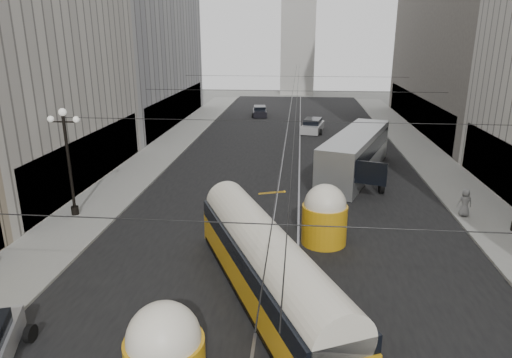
# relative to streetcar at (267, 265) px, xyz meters

# --- Properties ---
(road) EXTENTS (20.00, 85.00, 0.02)m
(road) POSITION_rel_streetcar_xyz_m (0.50, 22.38, -1.59)
(road) COLOR black
(road) RESTS_ON ground
(sidewalk_left) EXTENTS (4.00, 72.00, 0.15)m
(sidewalk_left) POSITION_rel_streetcar_xyz_m (-11.50, 25.88, -1.51)
(sidewalk_left) COLOR gray
(sidewalk_left) RESTS_ON ground
(sidewalk_right) EXTENTS (4.00, 72.00, 0.15)m
(sidewalk_right) POSITION_rel_streetcar_xyz_m (12.50, 25.88, -1.51)
(sidewalk_right) COLOR gray
(sidewalk_right) RESTS_ON ground
(rail_left) EXTENTS (0.12, 85.00, 0.04)m
(rail_left) POSITION_rel_streetcar_xyz_m (-0.25, 22.38, -1.59)
(rail_left) COLOR gray
(rail_left) RESTS_ON ground
(rail_right) EXTENTS (0.12, 85.00, 0.04)m
(rail_right) POSITION_rel_streetcar_xyz_m (1.25, 22.38, -1.59)
(rail_right) COLOR gray
(rail_right) RESTS_ON ground
(distant_tower) EXTENTS (6.00, 6.00, 31.36)m
(distant_tower) POSITION_rel_streetcar_xyz_m (0.50, 69.88, 13.38)
(distant_tower) COLOR #B2AFA8
(distant_tower) RESTS_ON ground
(lamppost_left_mid) EXTENTS (1.86, 0.44, 6.37)m
(lamppost_left_mid) POSITION_rel_streetcar_xyz_m (-12.10, 7.88, 2.16)
(lamppost_left_mid) COLOR black
(lamppost_left_mid) RESTS_ON sidewalk_left
(catenary) EXTENTS (25.00, 72.00, 0.23)m
(catenary) POSITION_rel_streetcar_xyz_m (0.62, 21.38, 4.30)
(catenary) COLOR black
(catenary) RESTS_ON ground
(streetcar) EXTENTS (7.48, 13.72, 3.25)m
(streetcar) POSITION_rel_streetcar_xyz_m (0.00, 0.00, 0.00)
(streetcar) COLOR #C98E11
(streetcar) RESTS_ON ground
(city_bus) EXTENTS (6.81, 13.42, 3.29)m
(city_bus) POSITION_rel_streetcar_xyz_m (5.54, 18.30, 0.21)
(city_bus) COLOR #919596
(city_bus) RESTS_ON ground
(sedan_white_far) EXTENTS (2.81, 5.02, 1.50)m
(sedan_white_far) POSITION_rel_streetcar_xyz_m (2.64, 34.52, -0.91)
(sedan_white_far) COLOR silver
(sedan_white_far) RESTS_ON ground
(sedan_dark_far) EXTENTS (2.20, 4.40, 1.33)m
(sedan_dark_far) POSITION_rel_streetcar_xyz_m (-4.20, 44.45, -0.98)
(sedan_dark_far) COLOR black
(sedan_dark_far) RESTS_ON ground
(pedestrian_sidewalk_right) EXTENTS (0.83, 0.52, 1.67)m
(pedestrian_sidewalk_right) POSITION_rel_streetcar_xyz_m (11.00, 9.85, -0.60)
(pedestrian_sidewalk_right) COLOR gray
(pedestrian_sidewalk_right) RESTS_ON sidewalk_right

